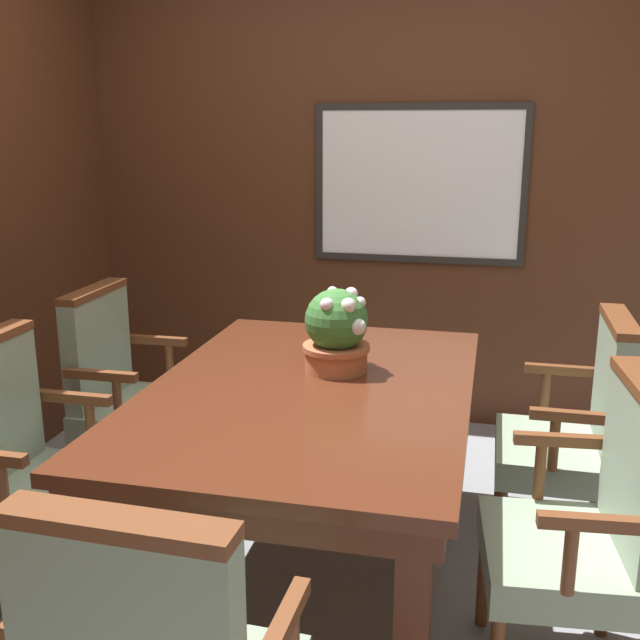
% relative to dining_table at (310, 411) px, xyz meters
% --- Properties ---
extents(ground_plane, '(14.00, 14.00, 0.00)m').
position_rel_dining_table_xyz_m(ground_plane, '(-0.08, -0.18, -0.64)').
color(ground_plane, gray).
extents(wall_back, '(7.20, 0.08, 2.45)m').
position_rel_dining_table_xyz_m(wall_back, '(-0.08, 1.64, 0.58)').
color(wall_back, '#4C2816').
rests_on(wall_back, ground_plane).
extents(dining_table, '(1.11, 1.65, 0.74)m').
position_rel_dining_table_xyz_m(dining_table, '(0.00, 0.00, 0.00)').
color(dining_table, '#4C2314').
rests_on(dining_table, ground_plane).
extents(chair_left_far, '(0.46, 0.55, 0.95)m').
position_rel_dining_table_xyz_m(chair_left_far, '(-0.93, 0.39, -0.12)').
color(chair_left_far, brown).
rests_on(chair_left_far, ground_plane).
extents(chair_right_near, '(0.49, 0.57, 0.95)m').
position_rel_dining_table_xyz_m(chair_right_near, '(0.91, -0.35, -0.12)').
color(chair_right_near, brown).
rests_on(chair_right_near, ground_plane).
extents(chair_right_far, '(0.45, 0.55, 0.95)m').
position_rel_dining_table_xyz_m(chair_right_far, '(0.94, 0.37, -0.12)').
color(chair_right_far, brown).
rests_on(chair_right_far, ground_plane).
extents(chair_left_near, '(0.45, 0.55, 0.95)m').
position_rel_dining_table_xyz_m(chair_left_near, '(-0.91, -0.37, -0.12)').
color(chair_left_near, brown).
rests_on(chair_left_near, ground_plane).
extents(potted_plant, '(0.25, 0.26, 0.31)m').
position_rel_dining_table_xyz_m(potted_plant, '(0.05, 0.19, 0.25)').
color(potted_plant, '#B2603D').
rests_on(potted_plant, dining_table).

